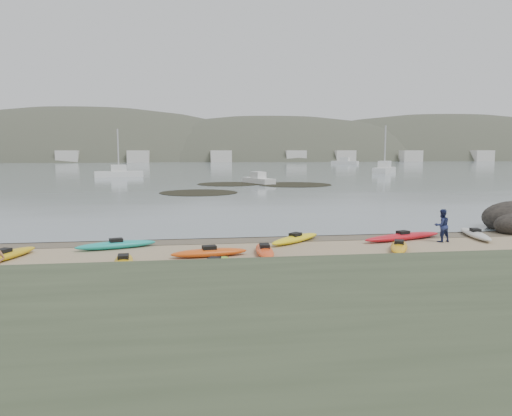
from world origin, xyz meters
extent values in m
plane|color=tan|center=(0.00, 0.00, 0.00)|extent=(600.00, 600.00, 0.00)
plane|color=brown|center=(0.00, -0.30, 0.00)|extent=(60.00, 60.00, 0.00)
plane|color=slate|center=(0.00, 300.00, 0.01)|extent=(1200.00, 1200.00, 0.00)
cube|color=#475138|center=(0.00, -17.50, 1.00)|extent=(60.00, 8.00, 2.00)
ellipsoid|color=#F64615|center=(-0.21, -4.06, 0.17)|extent=(0.86, 3.04, 0.34)
ellipsoid|color=gold|center=(-10.68, -3.60, 0.17)|extent=(2.01, 3.62, 0.34)
ellipsoid|color=beige|center=(10.89, -1.48, 0.17)|extent=(1.35, 3.65, 0.34)
ellipsoid|color=#E05113|center=(-2.52, -4.08, 0.17)|extent=(3.26, 1.16, 0.34)
ellipsoid|color=#70B023|center=(-2.48, -6.43, 0.17)|extent=(1.79, 3.01, 0.34)
ellipsoid|color=red|center=(6.99, -1.64, 0.17)|extent=(4.61, 2.12, 0.34)
ellipsoid|color=gold|center=(-5.81, -5.40, 0.17)|extent=(0.93, 3.12, 0.34)
ellipsoid|color=orange|center=(5.73, -4.02, 0.17)|extent=(1.88, 2.97, 0.34)
ellipsoid|color=yellow|center=(1.68, -1.48, 0.17)|extent=(3.10, 2.87, 0.34)
ellipsoid|color=teal|center=(-6.55, -1.83, 0.17)|extent=(3.59, 1.70, 0.34)
imported|color=navy|center=(8.61, -2.34, 0.79)|extent=(0.84, 0.69, 1.57)
cylinder|color=black|center=(-2.13, 26.09, 0.03)|extent=(7.90, 7.90, 0.04)
cylinder|color=black|center=(9.92, 35.93, 0.03)|extent=(9.17, 9.17, 0.04)
cylinder|color=black|center=(1.90, 38.01, 0.03)|extent=(7.81, 7.81, 0.04)
cube|color=silver|center=(-13.84, 56.79, 0.52)|extent=(7.63, 3.32, 1.03)
cube|color=silver|center=(5.84, 38.88, 0.41)|extent=(3.70, 5.99, 0.81)
cube|color=silver|center=(33.00, 63.61, 0.60)|extent=(6.88, 8.30, 1.19)
cube|color=silver|center=(42.74, 116.43, 0.54)|extent=(7.49, 6.47, 1.09)
ellipsoid|color=#384235|center=(-45.00, 195.00, -18.00)|extent=(220.00, 120.00, 80.00)
ellipsoid|color=#384235|center=(35.00, 190.00, -15.30)|extent=(200.00, 110.00, 68.00)
ellipsoid|color=#384235|center=(120.00, 200.00, -17.10)|extent=(230.00, 130.00, 76.00)
cube|color=beige|center=(-42.00, 145.00, 2.00)|extent=(7.00, 5.00, 4.00)
cube|color=beige|center=(-18.00, 145.00, 2.00)|extent=(7.00, 5.00, 4.00)
cube|color=beige|center=(6.00, 145.00, 2.00)|extent=(7.00, 5.00, 4.00)
cube|color=beige|center=(30.00, 145.00, 2.00)|extent=(7.00, 5.00, 4.00)
cube|color=beige|center=(54.00, 145.00, 2.00)|extent=(7.00, 5.00, 4.00)
cube|color=beige|center=(78.00, 145.00, 2.00)|extent=(7.00, 5.00, 4.00)
cube|color=beige|center=(102.00, 145.00, 2.00)|extent=(7.00, 5.00, 4.00)
camera|label=1|loc=(-3.46, -24.31, 4.40)|focal=35.00mm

